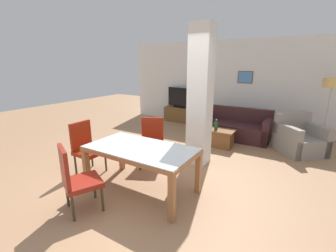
{
  "coord_description": "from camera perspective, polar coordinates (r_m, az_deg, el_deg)",
  "views": [
    {
      "loc": [
        2.04,
        -2.56,
        1.96
      ],
      "look_at": [
        0.0,
        0.81,
        0.88
      ],
      "focal_mm": 24.0,
      "sensor_mm": 36.0,
      "label": 1
    }
  ],
  "objects": [
    {
      "name": "dining_chair_head_left",
      "position": [
        4.43,
        -20.05,
        -4.81
      ],
      "size": [
        0.46,
        0.46,
        0.95
      ],
      "rotation": [
        0.0,
        0.0,
        -1.57
      ],
      "color": "maroon",
      "rests_on": "ground_plane"
    },
    {
      "name": "sofa",
      "position": [
        6.48,
        16.36,
        -0.36
      ],
      "size": [
        1.89,
        0.86,
        0.8
      ],
      "rotation": [
        0.0,
        0.0,
        3.14
      ],
      "color": "#3A1D1F",
      "rests_on": "ground_plane"
    },
    {
      "name": "divider_pillar",
      "position": [
        4.42,
        8.2,
        7.2
      ],
      "size": [
        0.41,
        0.38,
        2.7
      ],
      "color": "white",
      "rests_on": "ground_plane"
    },
    {
      "name": "armchair",
      "position": [
        5.96,
        30.28,
        -3.02
      ],
      "size": [
        1.2,
        1.2,
        0.88
      ],
      "rotation": [
        0.0,
        0.0,
        3.84
      ],
      "color": "gray",
      "rests_on": "ground_plane"
    },
    {
      "name": "tv_stand",
      "position": [
        7.98,
        3.01,
        2.96
      ],
      "size": [
        1.08,
        0.4,
        0.52
      ],
      "color": "brown",
      "rests_on": "ground_plane"
    },
    {
      "name": "back_wall",
      "position": [
        7.47,
        15.5,
        10.06
      ],
      "size": [
        7.2,
        0.09,
        2.7
      ],
      "color": "white",
      "rests_on": "ground_plane"
    },
    {
      "name": "dining_table",
      "position": [
        3.55,
        -6.89,
        -7.59
      ],
      "size": [
        1.69,
        0.92,
        0.73
      ],
      "color": "#A4693D",
      "rests_on": "ground_plane"
    },
    {
      "name": "dining_chair_near_left",
      "position": [
        3.31,
        -22.36,
        -11.98
      ],
      "size": [
        0.61,
        0.61,
        0.95
      ],
      "rotation": [
        0.0,
        0.0,
        -0.44
      ],
      "color": "maroon",
      "rests_on": "ground_plane"
    },
    {
      "name": "coffee_table",
      "position": [
        5.7,
        12.63,
        -2.88
      ],
      "size": [
        0.76,
        0.46,
        0.43
      ],
      "color": "brown",
      "rests_on": "ground_plane"
    },
    {
      "name": "floor_lamp",
      "position": [
        6.53,
        36.17,
        7.65
      ],
      "size": [
        0.4,
        0.4,
        1.67
      ],
      "color": "#B7B7BC",
      "rests_on": "ground_plane"
    },
    {
      "name": "tv_screen",
      "position": [
        7.88,
        3.07,
        7.16
      ],
      "size": [
        1.04,
        0.28,
        0.68
      ],
      "rotation": [
        0.0,
        0.0,
        2.93
      ],
      "color": "black",
      "rests_on": "tv_stand"
    },
    {
      "name": "bottle",
      "position": [
        5.61,
        12.11,
        0.09
      ],
      "size": [
        0.08,
        0.08,
        0.25
      ],
      "color": "#194C23",
      "rests_on": "coffee_table"
    },
    {
      "name": "ground_plane",
      "position": [
        3.81,
        -6.6,
        -15.77
      ],
      "size": [
        18.0,
        18.0,
        0.0
      ],
      "primitive_type": "plane",
      "color": "#A67B56"
    },
    {
      "name": "dining_chair_far_left",
      "position": [
        4.46,
        -4.16,
        -3.75
      ],
      "size": [
        0.61,
        0.61,
        0.95
      ],
      "rotation": [
        0.0,
        0.0,
        -2.7
      ],
      "color": "maroon",
      "rests_on": "ground_plane"
    }
  ]
}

